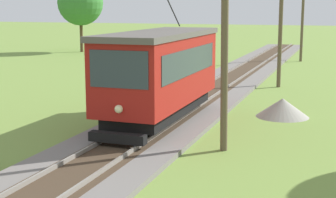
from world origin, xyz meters
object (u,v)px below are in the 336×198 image
object	(u,v)px
utility_pole_near_tram	(225,41)
utility_pole_mid	(281,24)
tree_left_near	(80,3)
utility_pole_far	(302,22)
red_tram	(161,72)
gravel_pile	(282,108)

from	to	relation	value
utility_pole_near_tram	utility_pole_mid	distance (m)	14.48
tree_left_near	utility_pole_far	bearing A→B (deg)	-5.13
red_tram	utility_pole_far	world-z (taller)	utility_pole_far
utility_pole_near_tram	gravel_pile	size ratio (longest dim) A/B	3.12
utility_pole_far	tree_left_near	world-z (taller)	tree_left_near
tree_left_near	utility_pole_near_tram	bearing A→B (deg)	-54.29
utility_pole_far	gravel_pile	xyz separation A→B (m)	(1.23, -23.57, -3.01)
utility_pole_far	utility_pole_mid	bearing A→B (deg)	-90.00
red_tram	gravel_pile	world-z (taller)	red_tram
red_tram	utility_pole_near_tram	bearing A→B (deg)	-41.84
utility_pole_mid	tree_left_near	size ratio (longest dim) A/B	0.97
utility_pole_near_tram	utility_pole_far	distance (m)	29.76
gravel_pile	tree_left_near	world-z (taller)	tree_left_near
utility_pole_near_tram	utility_pole_far	xyz separation A→B (m)	(0.00, 29.76, -0.29)
utility_pole_near_tram	utility_pole_mid	size ratio (longest dim) A/B	0.99
red_tram	utility_pole_far	size ratio (longest dim) A/B	1.28
utility_pole_mid	tree_left_near	distance (m)	28.73
utility_pole_mid	utility_pole_far	xyz separation A→B (m)	(0.00, 15.28, -0.32)
utility_pole_far	gravel_pile	size ratio (longest dim) A/B	2.87
red_tram	utility_pole_near_tram	world-z (taller)	utility_pole_near_tram
utility_pole_far	gravel_pile	bearing A→B (deg)	-87.01
utility_pole_near_tram	gravel_pile	world-z (taller)	utility_pole_near_tram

